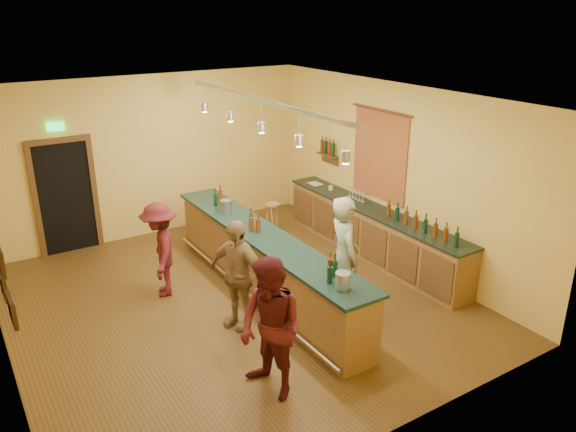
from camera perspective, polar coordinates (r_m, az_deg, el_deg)
floor at (r=9.06m, az=-5.40°, el=-8.68°), size 7.00×7.00×0.00m
ceiling at (r=8.00m, az=-6.18°, el=11.71°), size 6.50×7.00×0.02m
wall_back at (r=11.50m, az=-13.75°, el=5.86°), size 6.50×0.02×3.20m
wall_front at (r=5.76m, az=10.47°, el=-9.19°), size 6.50×0.02×3.20m
wall_right at (r=10.19m, az=10.78°, el=4.19°), size 0.02×7.00×3.20m
doorway at (r=11.21m, az=-21.69°, el=2.05°), size 1.15×0.09×2.48m
tapestry at (r=10.39m, az=9.29°, el=6.05°), size 0.03×1.40×1.60m
bottle_shelf at (r=11.53m, az=4.08°, el=6.78°), size 0.17×0.55×0.54m
back_counter at (r=10.50m, az=8.59°, el=-1.61°), size 0.60×4.55×1.27m
tasting_bar at (r=9.01m, az=-2.48°, el=-4.46°), size 0.73×5.10×1.38m
pendant_track at (r=8.28m, az=-2.73°, el=10.59°), size 0.11×4.60×0.50m
bartender at (r=8.36m, az=5.71°, el=-4.12°), size 0.61×0.78×1.88m
customer_a at (r=6.69m, az=-1.75°, el=-11.40°), size 0.81×0.96×1.77m
customer_b at (r=8.09m, az=-5.19°, el=-5.90°), size 0.76×1.05×1.65m
customer_c at (r=9.16m, az=-12.82°, el=-3.35°), size 0.88×1.14×1.56m
bar_stool at (r=11.50m, az=-1.62°, el=0.59°), size 0.30×0.30×0.62m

